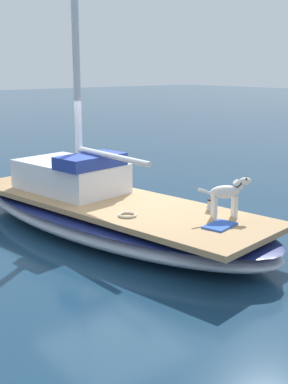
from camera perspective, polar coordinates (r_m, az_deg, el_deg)
ground_plane at (r=9.97m, az=-3.65°, el=-4.57°), size 120.00×120.00×0.00m
sailboat_main at (r=9.87m, az=-3.68°, el=-2.73°), size 3.51×7.52×0.66m
mast_main at (r=10.06m, az=-7.29°, el=19.11°), size 0.14×2.27×7.60m
cabin_house at (r=10.51m, az=-8.00°, el=1.96°), size 1.70×2.40×0.84m
dog_white at (r=8.66m, az=9.31°, el=-0.12°), size 0.87×0.51×0.70m
deck_winch at (r=9.13m, az=7.51°, el=-1.43°), size 0.16×0.16×0.21m
coiled_rope at (r=8.71m, az=-1.86°, el=-2.59°), size 0.32×0.32×0.04m
deck_towel at (r=8.25m, az=8.49°, el=-3.73°), size 0.63×0.48×0.03m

